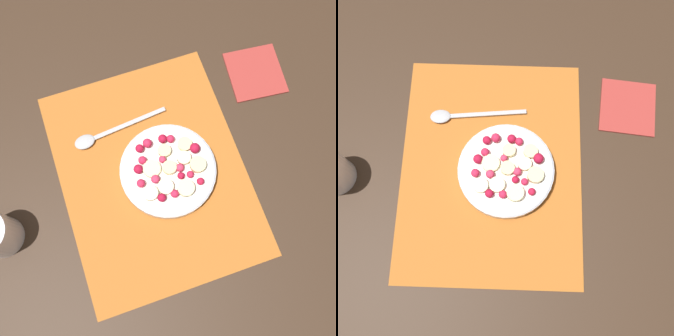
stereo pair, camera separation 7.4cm
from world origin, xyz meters
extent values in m
plane|color=#382619|center=(0.00, 0.00, 0.00)|extent=(3.00, 3.00, 0.00)
cube|color=#B26023|center=(0.00, 0.00, 0.00)|extent=(0.48, 0.37, 0.01)
cylinder|color=silver|center=(-0.01, -0.03, 0.02)|extent=(0.19, 0.19, 0.02)
torus|color=silver|center=(-0.01, -0.03, 0.02)|extent=(0.19, 0.19, 0.01)
cylinder|color=white|center=(-0.01, -0.03, 0.03)|extent=(0.18, 0.18, 0.00)
cylinder|color=beige|center=(-0.01, -0.03, 0.04)|extent=(0.04, 0.04, 0.01)
cylinder|color=beige|center=(0.03, -0.04, 0.04)|extent=(0.03, 0.03, 0.01)
cylinder|color=beige|center=(-0.06, -0.05, 0.04)|extent=(0.04, 0.04, 0.01)
cylinder|color=#F4EAB7|center=(-0.04, -0.01, 0.04)|extent=(0.04, 0.04, 0.01)
cylinder|color=beige|center=(0.00, 0.00, 0.03)|extent=(0.05, 0.05, 0.01)
cylinder|color=#F4EAB7|center=(0.00, -0.07, 0.04)|extent=(0.04, 0.04, 0.01)
cylinder|color=#F4EAB7|center=(-0.05, 0.02, 0.03)|extent=(0.03, 0.03, 0.01)
cylinder|color=beige|center=(0.03, -0.08, 0.04)|extent=(0.04, 0.04, 0.01)
cylinder|color=beige|center=(-0.02, -0.09, 0.04)|extent=(0.04, 0.04, 0.01)
sphere|color=#D12347|center=(-0.04, -0.07, 0.04)|extent=(0.01, 0.01, 0.01)
sphere|color=#D12347|center=(0.02, 0.01, 0.04)|extent=(0.02, 0.02, 0.02)
sphere|color=#B21433|center=(0.01, 0.03, 0.04)|extent=(0.02, 0.02, 0.02)
sphere|color=#D12347|center=(0.05, -0.01, 0.04)|extent=(0.02, 0.02, 0.02)
sphere|color=#DB3356|center=(-0.02, -0.05, 0.04)|extent=(0.02, 0.02, 0.02)
sphere|color=#B21433|center=(-0.03, -0.05, 0.04)|extent=(0.01, 0.01, 0.01)
sphere|color=#B21433|center=(0.05, -0.04, 0.04)|extent=(0.02, 0.02, 0.02)
sphere|color=#B21433|center=(0.05, 0.01, 0.04)|extent=(0.02, 0.02, 0.02)
sphere|color=#D12347|center=(-0.06, -0.03, 0.04)|extent=(0.02, 0.02, 0.02)
sphere|color=#D12347|center=(0.05, -0.06, 0.04)|extent=(0.02, 0.02, 0.02)
sphere|color=#B21433|center=(0.01, -0.09, 0.04)|extent=(0.02, 0.02, 0.02)
sphere|color=#DB3356|center=(0.01, -0.03, 0.04)|extent=(0.01, 0.01, 0.01)
sphere|color=#D12347|center=(-0.02, 0.03, 0.04)|extent=(0.02, 0.02, 0.02)
sphere|color=red|center=(-0.06, -0.08, 0.04)|extent=(0.01, 0.01, 0.01)
sphere|color=#DB3356|center=(-0.02, 0.00, 0.04)|extent=(0.02, 0.02, 0.02)
sphere|color=#B21433|center=(-0.06, 0.00, 0.04)|extent=(0.02, 0.02, 0.02)
cube|color=#B2B2B7|center=(0.12, 0.01, 0.01)|extent=(0.03, 0.17, 0.00)
ellipsoid|color=#B2B2B7|center=(0.11, 0.11, 0.01)|extent=(0.04, 0.05, 0.01)
cube|color=#A3332D|center=(0.15, -0.29, 0.00)|extent=(0.14, 0.13, 0.01)
camera|label=1|loc=(-0.20, 0.04, 0.75)|focal=40.00mm
camera|label=2|loc=(-0.21, -0.04, 0.75)|focal=40.00mm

